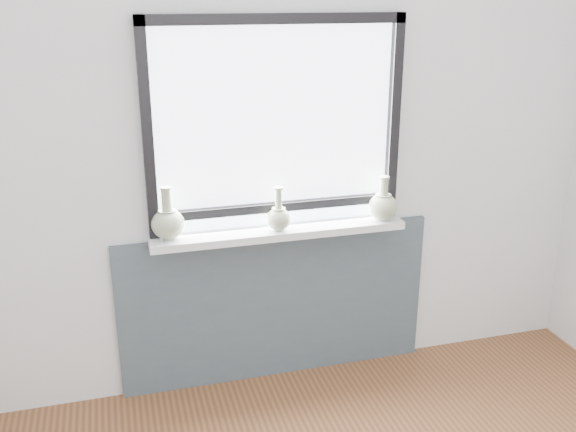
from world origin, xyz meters
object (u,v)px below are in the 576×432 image
object	(u,v)px
vase_c	(383,205)
vase_b	(279,217)
vase_a	(168,222)
windowsill	(280,232)

from	to	relation	value
vase_c	vase_b	bearing A→B (deg)	-179.64
vase_a	vase_c	world-z (taller)	vase_a
windowsill	vase_a	world-z (taller)	vase_a
vase_a	vase_c	xyz separation A→B (m)	(1.12, -0.03, -0.01)
vase_b	vase_c	size ratio (longest dim) A/B	0.96
windowsill	vase_c	bearing A→B (deg)	-1.98
vase_a	vase_c	distance (m)	1.12
vase_b	vase_c	bearing A→B (deg)	0.36
windowsill	vase_a	distance (m)	0.57
vase_b	vase_a	bearing A→B (deg)	176.66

